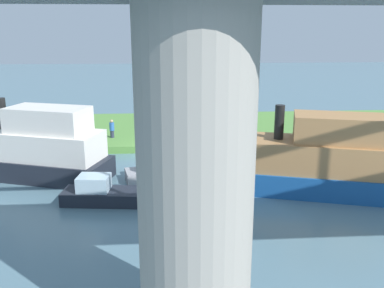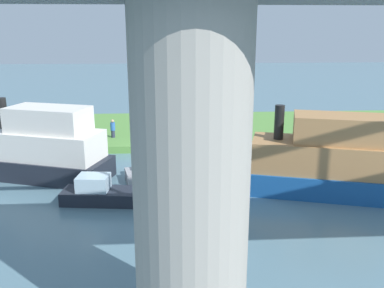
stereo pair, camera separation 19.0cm
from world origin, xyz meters
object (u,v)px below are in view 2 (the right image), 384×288
at_px(mooring_post, 147,138).
at_px(motorboat_white, 38,149).
at_px(bridge_pylon, 191,189).
at_px(person_on_bank, 113,128).
at_px(riverboat_paddlewheel, 318,161).
at_px(houseboat_blue, 102,193).
at_px(pontoon_yellow, 159,171).
at_px(skiff_small, 327,155).

relative_size(mooring_post, motorboat_white, 0.08).
bearing_deg(motorboat_white, bridge_pylon, 120.02).
bearing_deg(person_on_bank, motorboat_white, 63.97).
height_order(riverboat_paddlewheel, houseboat_blue, riverboat_paddlewheel).
distance_m(person_on_bank, houseboat_blue, 11.26).
xyz_separation_m(bridge_pylon, mooring_post, (2.00, -19.28, -3.66)).
bearing_deg(riverboat_paddlewheel, person_on_bank, -41.15).
xyz_separation_m(person_on_bank, mooring_post, (-2.66, 1.84, -0.32)).
distance_m(person_on_bank, motorboat_white, 7.89).
bearing_deg(mooring_post, motorboat_white, 40.57).
relative_size(bridge_pylon, person_on_bank, 6.53).
xyz_separation_m(person_on_bank, pontoon_yellow, (-3.60, 8.01, -0.71)).
height_order(skiff_small, houseboat_blue, skiff_small).
height_order(bridge_pylon, skiff_small, bridge_pylon).
bearing_deg(pontoon_yellow, person_on_bank, -65.79).
distance_m(mooring_post, houseboat_blue, 9.56).
height_order(motorboat_white, skiff_small, motorboat_white).
distance_m(mooring_post, pontoon_yellow, 6.25).
bearing_deg(bridge_pylon, mooring_post, -84.09).
relative_size(bridge_pylon, riverboat_paddlewheel, 0.95).
bearing_deg(riverboat_paddlewheel, mooring_post, -42.79).
relative_size(person_on_bank, pontoon_yellow, 0.32).
relative_size(bridge_pylon, houseboat_blue, 2.06).
xyz_separation_m(mooring_post, houseboat_blue, (1.87, 9.37, -0.37)).
relative_size(mooring_post, skiff_small, 0.17).
bearing_deg(person_on_bank, houseboat_blue, 94.02).
bearing_deg(bridge_pylon, person_on_bank, -77.57).
bearing_deg(mooring_post, person_on_bank, -34.70).
height_order(riverboat_paddlewheel, pontoon_yellow, riverboat_paddlewheel).
bearing_deg(houseboat_blue, bridge_pylon, 111.32).
bearing_deg(pontoon_yellow, houseboat_blue, 48.67).
height_order(pontoon_yellow, skiff_small, skiff_small).
xyz_separation_m(riverboat_paddlewheel, skiff_small, (-2.45, -4.94, -1.21)).
distance_m(mooring_post, motorboat_white, 8.10).
relative_size(bridge_pylon, skiff_small, 2.04).
bearing_deg(riverboat_paddlewheel, skiff_small, -116.32).
bearing_deg(pontoon_yellow, bridge_pylon, 94.60).
bearing_deg(pontoon_yellow, mooring_post, -81.33).
height_order(person_on_bank, riverboat_paddlewheel, riverboat_paddlewheel).
relative_size(motorboat_white, skiff_small, 2.14).
bearing_deg(skiff_small, bridge_pylon, 57.78).
height_order(riverboat_paddlewheel, skiff_small, riverboat_paddlewheel).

